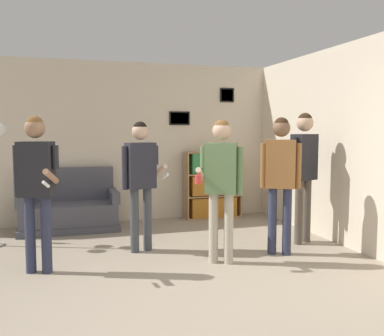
# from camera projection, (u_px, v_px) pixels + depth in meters

# --- Properties ---
(ground_plane) EXTENTS (20.00, 20.00, 0.00)m
(ground_plane) POSITION_uv_depth(u_px,v_px,m) (201.00, 309.00, 3.74)
(ground_plane) COLOR gray
(wall_back) EXTENTS (7.35, 0.08, 2.70)m
(wall_back) POSITION_uv_depth(u_px,v_px,m) (131.00, 142.00, 7.32)
(wall_back) COLOR beige
(wall_back) RESTS_ON ground_plane
(wall_right) EXTENTS (0.06, 6.25, 2.70)m
(wall_right) POSITION_uv_depth(u_px,v_px,m) (324.00, 144.00, 6.18)
(wall_right) COLOR beige
(wall_right) RESTS_ON ground_plane
(couch) EXTENTS (1.50, 0.80, 0.95)m
(couch) POSITION_uv_depth(u_px,v_px,m) (69.00, 210.00, 6.71)
(couch) COLOR #4C4C56
(couch) RESTS_ON ground_plane
(bookshelf) EXTENTS (1.01, 0.30, 1.18)m
(bookshelf) POSITION_uv_depth(u_px,v_px,m) (213.00, 185.00, 7.59)
(bookshelf) COLOR #A87F51
(bookshelf) RESTS_ON ground_plane
(person_player_foreground_left) EXTENTS (0.47, 0.56, 1.71)m
(person_player_foreground_left) POSITION_uv_depth(u_px,v_px,m) (36.00, 177.00, 4.59)
(person_player_foreground_left) COLOR #2D334C
(person_player_foreground_left) RESTS_ON ground_plane
(person_player_foreground_center) EXTENTS (0.55, 0.43, 1.67)m
(person_player_foreground_center) POSITION_uv_depth(u_px,v_px,m) (141.00, 172.00, 5.43)
(person_player_foreground_center) COLOR #3D4247
(person_player_foreground_center) RESTS_ON ground_plane
(person_watcher_holding_cup) EXTENTS (0.58, 0.35, 1.68)m
(person_watcher_holding_cup) POSITION_uv_depth(u_px,v_px,m) (221.00, 176.00, 4.94)
(person_watcher_holding_cup) COLOR #B7AD99
(person_watcher_holding_cup) RESTS_ON ground_plane
(person_spectator_near_bookshelf) EXTENTS (0.44, 0.35, 1.72)m
(person_spectator_near_bookshelf) POSITION_uv_depth(u_px,v_px,m) (281.00, 171.00, 5.29)
(person_spectator_near_bookshelf) COLOR #2D334C
(person_spectator_near_bookshelf) RESTS_ON ground_plane
(person_spectator_far_right) EXTENTS (0.47, 0.32, 1.79)m
(person_spectator_far_right) POSITION_uv_depth(u_px,v_px,m) (304.00, 163.00, 5.82)
(person_spectator_far_right) COLOR brown
(person_spectator_far_right) RESTS_ON ground_plane
(bottle_on_floor) EXTENTS (0.07, 0.07, 0.26)m
(bottle_on_floor) POSITION_uv_depth(u_px,v_px,m) (49.00, 236.00, 5.89)
(bottle_on_floor) COLOR #3D6638
(bottle_on_floor) RESTS_ON ground_plane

